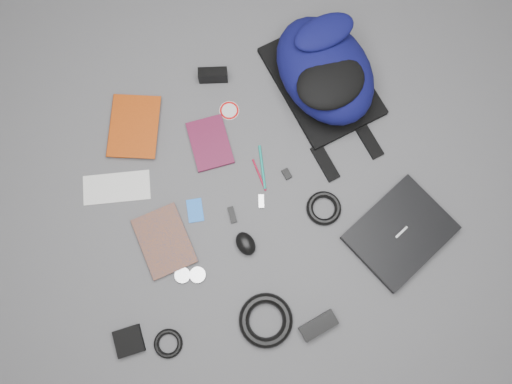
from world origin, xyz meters
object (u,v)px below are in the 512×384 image
object	(u,v)px
power_brick	(319,326)
dvd_case	(210,143)
pouch	(129,341)
laptop	(400,233)
comic_book	(142,251)
compact_camera	(213,75)
mouse	(246,244)
textbook_red	(110,126)
backpack	(325,70)

from	to	relation	value
power_brick	dvd_case	bearing A→B (deg)	91.07
pouch	laptop	bearing A→B (deg)	4.13
comic_book	compact_camera	size ratio (longest dim) A/B	2.12
dvd_case	mouse	world-z (taller)	mouse
textbook_red	power_brick	distance (m)	1.01
dvd_case	power_brick	size ratio (longest dim) A/B	1.52
laptop	dvd_case	size ratio (longest dim) A/B	1.73
textbook_red	backpack	bearing A→B (deg)	15.60
backpack	power_brick	size ratio (longest dim) A/B	3.87
textbook_red	comic_book	bearing A→B (deg)	-69.96
textbook_red	dvd_case	distance (m)	0.37
backpack	dvd_case	xyz separation A→B (m)	(-0.46, -0.11, -0.09)
dvd_case	power_brick	xyz separation A→B (m)	(0.17, -0.71, 0.01)
mouse	pouch	world-z (taller)	mouse
mouse	pouch	bearing A→B (deg)	-170.83
backpack	power_brick	bearing A→B (deg)	-119.92
laptop	mouse	bearing A→B (deg)	141.88
compact_camera	laptop	bearing A→B (deg)	-43.68
dvd_case	comic_book	bearing A→B (deg)	-135.90
compact_camera	pouch	size ratio (longest dim) A/B	1.18
comic_book	backpack	bearing A→B (deg)	20.96
mouse	compact_camera	bearing A→B (deg)	70.42
pouch	compact_camera	bearing A→B (deg)	57.23
backpack	power_brick	distance (m)	0.87
pouch	backpack	bearing A→B (deg)	37.13
compact_camera	pouch	world-z (taller)	compact_camera
mouse	dvd_case	bearing A→B (deg)	78.87
power_brick	pouch	bearing A→B (deg)	155.26
laptop	mouse	world-z (taller)	mouse
laptop	power_brick	bearing A→B (deg)	-175.39
textbook_red	compact_camera	distance (m)	0.42
comic_book	power_brick	xyz separation A→B (m)	(0.49, -0.41, 0.01)
compact_camera	power_brick	distance (m)	0.96
laptop	comic_book	bearing A→B (deg)	141.69
dvd_case	mouse	distance (m)	0.39
comic_book	mouse	bearing A→B (deg)	-20.06
compact_camera	mouse	size ratio (longest dim) A/B	1.24
comic_book	mouse	world-z (taller)	mouse
backpack	textbook_red	bearing A→B (deg)	165.14
comic_book	pouch	xyz separation A→B (m)	(-0.11, -0.27, 0.00)
comic_book	pouch	world-z (taller)	pouch
backpack	laptop	world-z (taller)	backpack
comic_book	compact_camera	xyz separation A→B (m)	(0.41, 0.54, 0.02)
laptop	comic_book	xyz separation A→B (m)	(-0.86, 0.20, -0.01)
power_brick	backpack	bearing A→B (deg)	58.31
compact_camera	pouch	bearing A→B (deg)	-107.57
laptop	backpack	bearing A→B (deg)	71.89
compact_camera	dvd_case	bearing A→B (deg)	-93.86
textbook_red	dvd_case	size ratio (longest dim) A/B	1.26
backpack	comic_book	distance (m)	0.89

